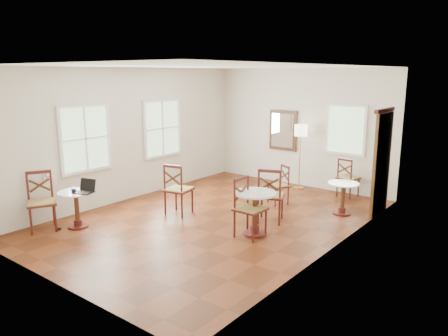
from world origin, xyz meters
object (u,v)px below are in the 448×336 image
at_px(chair_back_b, 279,185).
at_px(cafe_table_near, 77,205).
at_px(cafe_table_back, 343,195).
at_px(chair_near_b, 41,202).
at_px(floor_lamp, 301,135).
at_px(chair_near_a, 178,189).
at_px(laptop, 86,189).
at_px(mouse, 75,191).
at_px(navy_mug, 73,190).
at_px(chair_mid_a, 270,195).
at_px(power_adapter, 58,229).
at_px(water_glass, 74,189).
at_px(cafe_table_mid, 255,208).
at_px(chair_back_a, 348,178).
at_px(chair_mid_b, 249,208).

bearing_deg(chair_back_b, cafe_table_near, -92.55).
relative_size(cafe_table_back, chair_back_b, 0.77).
bearing_deg(cafe_table_back, chair_near_b, -133.10).
bearing_deg(cafe_table_near, floor_lamp, 69.24).
xyz_separation_m(cafe_table_near, chair_near_a, (0.96, 1.75, 0.10)).
xyz_separation_m(laptop, mouse, (-0.19, -0.10, -0.04)).
bearing_deg(navy_mug, cafe_table_back, 47.36).
height_order(chair_back_b, laptop, laptop).
height_order(chair_mid_a, floor_lamp, floor_lamp).
xyz_separation_m(laptop, power_adapter, (-0.36, -0.40, -0.74)).
relative_size(cafe_table_back, mouse, 6.59).
distance_m(cafe_table_back, chair_mid_a, 1.63).
distance_m(cafe_table_near, cafe_table_back, 5.30).
xyz_separation_m(chair_mid_a, water_glass, (-2.72, -2.54, 0.21)).
distance_m(chair_near_a, laptop, 1.84).
distance_m(water_glass, power_adapter, 0.80).
bearing_deg(floor_lamp, cafe_table_near, -110.76).
distance_m(cafe_table_mid, chair_back_b, 2.04).
bearing_deg(chair_back_b, cafe_table_back, 35.34).
bearing_deg(power_adapter, cafe_table_back, 47.46).
bearing_deg(cafe_table_mid, chair_back_a, 84.36).
bearing_deg(laptop, chair_mid_a, 27.64).
bearing_deg(water_glass, power_adapter, -121.55).
distance_m(cafe_table_near, chair_mid_a, 3.70).
relative_size(laptop, navy_mug, 3.78).
relative_size(cafe_table_back, chair_mid_a, 0.61).
xyz_separation_m(cafe_table_near, power_adapter, (-0.17, -0.31, -0.42)).
bearing_deg(floor_lamp, chair_back_a, 1.35).
distance_m(chair_near_b, water_glass, 0.64).
height_order(chair_near_a, navy_mug, chair_near_a).
bearing_deg(mouse, power_adapter, -124.20).
height_order(chair_mid_b, chair_back_b, chair_mid_b).
relative_size(mouse, navy_mug, 0.96).
bearing_deg(navy_mug, cafe_table_near, 116.67).
bearing_deg(chair_mid_b, floor_lamp, 14.49).
relative_size(chair_near_a, chair_mid_a, 0.98).
xyz_separation_m(navy_mug, power_adapter, (-0.21, -0.24, -0.72)).
xyz_separation_m(cafe_table_near, laptop, (0.18, 0.09, 0.33)).
bearing_deg(laptop, chair_near_a, 48.89).
bearing_deg(chair_back_a, navy_mug, 68.73).
distance_m(chair_back_b, water_glass, 4.33).
distance_m(chair_mid_a, water_glass, 3.73).
bearing_deg(navy_mug, laptop, 46.55).
xyz_separation_m(cafe_table_mid, water_glass, (-2.87, -1.78, 0.26)).
relative_size(chair_mid_b, floor_lamp, 0.65).
height_order(cafe_table_back, power_adapter, cafe_table_back).
height_order(cafe_table_mid, chair_back_b, chair_back_b).
bearing_deg(laptop, power_adapter, -147.96).
bearing_deg(cafe_table_back, chair_near_a, -141.93).
distance_m(cafe_table_near, floor_lamp, 5.56).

